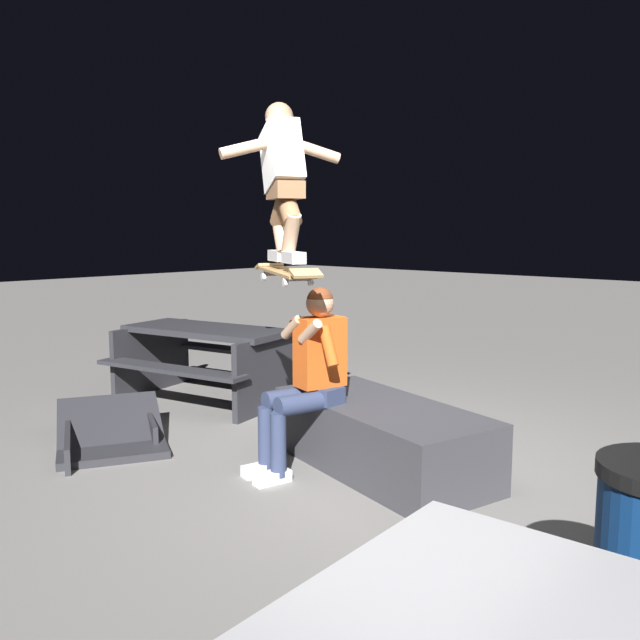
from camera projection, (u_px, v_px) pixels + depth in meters
ground_plane at (380, 468)px, 4.83m from camera, size 40.00×40.00×0.00m
ledge_box_main at (381, 437)px, 4.77m from camera, size 1.86×1.17×0.49m
person_sitting_on_ledge at (307, 370)px, 4.71m from camera, size 0.59×0.79×1.32m
skateboard at (286, 273)px, 4.69m from camera, size 1.00×0.65×0.13m
skater_airborne at (283, 174)px, 4.66m from camera, size 0.63×0.82×1.12m
kicker_ramp at (111, 437)px, 5.34m from camera, size 1.26×1.18×0.40m
picnic_table_back at (207, 352)px, 6.71m from camera, size 1.95×1.67×0.75m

